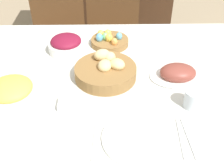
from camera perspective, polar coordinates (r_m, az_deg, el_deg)
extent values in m
cube|color=silver|center=(1.60, 0.65, -9.48)|extent=(1.56, 1.19, 0.73)
cylinder|color=brown|center=(2.25, -15.62, 0.41)|extent=(0.03, 0.03, 0.45)
cylinder|color=brown|center=(2.19, -5.69, 0.81)|extent=(0.03, 0.03, 0.45)
cylinder|color=brown|center=(2.56, -14.30, 5.67)|extent=(0.03, 0.03, 0.45)
cylinder|color=brown|center=(2.51, -5.56, 6.12)|extent=(0.03, 0.03, 0.45)
cube|color=brown|center=(2.25, -10.98, 8.36)|extent=(0.44, 0.44, 0.02)
cylinder|color=brown|center=(2.20, -5.40, 0.88)|extent=(0.03, 0.03, 0.45)
cylinder|color=brown|center=(2.18, 4.76, 0.60)|extent=(0.03, 0.03, 0.45)
cylinder|color=brown|center=(2.51, -4.32, 6.19)|extent=(0.03, 0.03, 0.45)
cylinder|color=brown|center=(2.50, 4.59, 5.97)|extent=(0.03, 0.03, 0.45)
cube|color=brown|center=(2.21, -0.10, 8.61)|extent=(0.45, 0.45, 0.02)
cylinder|color=olive|center=(1.35, -1.33, 2.40)|extent=(0.30, 0.30, 0.06)
ellipsoid|color=#E0C184|center=(1.38, -2.03, 5.92)|extent=(0.09, 0.08, 0.06)
ellipsoid|color=#E0C184|center=(1.38, -0.43, 5.34)|extent=(0.08, 0.08, 0.06)
ellipsoid|color=#E0C184|center=(1.33, 1.06, 4.05)|extent=(0.10, 0.10, 0.05)
ellipsoid|color=#E0C184|center=(1.32, -1.51, 3.74)|extent=(0.08, 0.09, 0.05)
cylinder|color=olive|center=(1.63, -0.46, 8.57)|extent=(0.21, 0.21, 0.03)
ellipsoid|color=#60B2E0|center=(1.60, -2.58, 9.38)|extent=(0.04, 0.04, 0.05)
ellipsoid|color=#7FCC7A|center=(1.61, -1.36, 9.61)|extent=(0.04, 0.04, 0.05)
ellipsoid|color=#F29E4C|center=(1.56, 0.43, 8.59)|extent=(0.04, 0.04, 0.04)
ellipsoid|color=#60B2E0|center=(1.61, 1.45, 9.68)|extent=(0.04, 0.04, 0.05)
ellipsoid|color=#F4D151|center=(1.64, -2.32, 10.16)|extent=(0.04, 0.04, 0.05)
ellipsoid|color=#F4D151|center=(1.64, -0.84, 10.19)|extent=(0.04, 0.04, 0.05)
ellipsoid|color=#F4D151|center=(1.59, -0.63, 9.37)|extent=(0.04, 0.04, 0.05)
ellipsoid|color=white|center=(1.40, 13.10, 1.42)|extent=(0.27, 0.19, 0.01)
ellipsoid|color=brown|center=(1.38, 13.25, 2.29)|extent=(0.17, 0.13, 0.08)
cylinder|color=silver|center=(1.29, -19.57, -2.19)|extent=(0.22, 0.22, 0.06)
ellipsoid|color=#F4DB4C|center=(1.27, -19.93, -0.82)|extent=(0.19, 0.19, 0.07)
cylinder|color=white|center=(1.58, -9.20, 7.42)|extent=(0.20, 0.20, 0.05)
ellipsoid|color=maroon|center=(1.56, -9.34, 8.61)|extent=(0.17, 0.17, 0.06)
cylinder|color=white|center=(1.08, 5.30, -10.94)|extent=(0.27, 0.27, 0.01)
cube|color=silver|center=(1.07, -3.51, -11.17)|extent=(0.02, 0.20, 0.00)
cube|color=silver|center=(1.11, 13.82, -10.64)|extent=(0.02, 0.20, 0.00)
cube|color=silver|center=(1.11, 15.33, -10.55)|extent=(0.02, 0.20, 0.00)
cylinder|color=silver|center=(1.23, 16.15, -2.94)|extent=(0.08, 0.08, 0.08)
cube|color=white|center=(1.20, -8.19, -4.02)|extent=(0.11, 0.07, 0.03)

